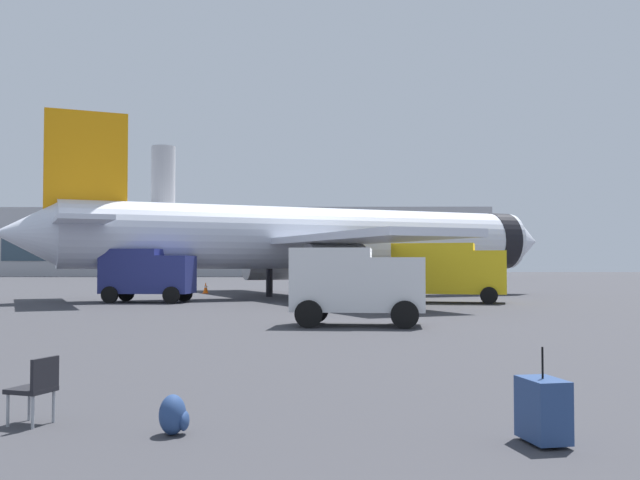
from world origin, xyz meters
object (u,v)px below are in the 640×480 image
(fuel_truck, at_px, (448,270))
(traveller_backpack, at_px, (174,415))
(safety_cone_near, at_px, (206,288))
(rolling_suitcase, at_px, (543,410))
(gate_chair, at_px, (36,386))
(cargo_van, at_px, (356,282))
(service_truck, at_px, (147,273))
(safety_cone_mid, at_px, (183,294))
(airplane_at_gate, at_px, (309,239))

(fuel_truck, bearing_deg, traveller_backpack, -105.27)
(safety_cone_near, bearing_deg, fuel_truck, -38.52)
(rolling_suitcase, xyz_separation_m, gate_chair, (-6.17, 0.89, 0.11))
(cargo_van, height_order, rolling_suitcase, cargo_van)
(service_truck, bearing_deg, gate_chair, -78.25)
(safety_cone_near, xyz_separation_m, gate_chair, (5.08, -41.94, 0.09))
(cargo_van, distance_m, safety_cone_mid, 20.20)
(airplane_at_gate, xyz_separation_m, cargo_van, (2.15, -20.43, -2.21))
(safety_cone_near, bearing_deg, airplane_at_gate, -40.93)
(cargo_van, relative_size, safety_cone_near, 5.57)
(service_truck, relative_size, cargo_van, 1.09)
(airplane_at_gate, bearing_deg, fuel_truck, -35.98)
(cargo_van, height_order, safety_cone_near, cargo_van)
(airplane_at_gate, height_order, safety_cone_near, airplane_at_gate)
(gate_chair, bearing_deg, safety_cone_near, 96.91)
(safety_cone_near, bearing_deg, rolling_suitcase, -75.28)
(traveller_backpack, bearing_deg, cargo_van, 79.89)
(traveller_backpack, relative_size, gate_chair, 0.56)
(rolling_suitcase, relative_size, gate_chair, 1.28)
(safety_cone_mid, relative_size, gate_chair, 0.77)
(safety_cone_mid, bearing_deg, cargo_van, -62.00)
(traveller_backpack, height_order, gate_chair, gate_chair)
(fuel_truck, relative_size, rolling_suitcase, 5.81)
(cargo_van, distance_m, traveller_backpack, 15.75)
(safety_cone_near, bearing_deg, service_truck, -95.22)
(service_truck, xyz_separation_m, gate_chair, (6.19, -29.77, -1.11))
(rolling_suitcase, height_order, gate_chair, rolling_suitcase)
(traveller_backpack, bearing_deg, gate_chair, 165.04)
(rolling_suitcase, height_order, traveller_backpack, rolling_suitcase)
(safety_cone_near, xyz_separation_m, rolling_suitcase, (11.25, -42.83, -0.01))
(traveller_backpack, bearing_deg, airplane_at_gate, 89.03)
(airplane_at_gate, relative_size, cargo_van, 7.44)
(airplane_at_gate, bearing_deg, traveller_backpack, -90.97)
(airplane_at_gate, height_order, fuel_truck, airplane_at_gate)
(airplane_at_gate, xyz_separation_m, traveller_backpack, (-0.61, -35.88, -3.42))
(airplane_at_gate, distance_m, fuel_truck, 9.66)
(safety_cone_mid, xyz_separation_m, rolling_suitcase, (11.01, -33.65, 0.07))
(fuel_truck, xyz_separation_m, safety_cone_mid, (-14.99, 2.95, -1.45))
(rolling_suitcase, bearing_deg, service_truck, 111.96)
(airplane_at_gate, relative_size, gate_chair, 39.45)
(service_truck, bearing_deg, safety_cone_mid, 65.71)
(fuel_truck, xyz_separation_m, gate_chair, (-10.15, -29.82, -1.27))
(service_truck, distance_m, safety_cone_near, 12.28)
(airplane_at_gate, xyz_separation_m, service_truck, (-8.67, -5.61, -2.05))
(safety_cone_mid, bearing_deg, rolling_suitcase, -71.88)
(service_truck, relative_size, gate_chair, 5.81)
(service_truck, distance_m, fuel_truck, 16.34)
(airplane_at_gate, height_order, service_truck, airplane_at_gate)
(safety_cone_mid, xyz_separation_m, gate_chair, (4.84, -32.76, 0.17))
(airplane_at_gate, distance_m, cargo_van, 20.66)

